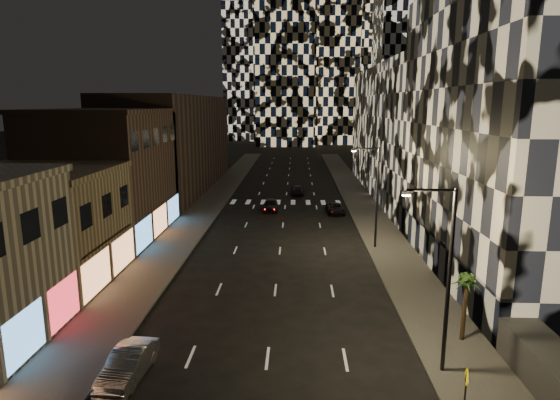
# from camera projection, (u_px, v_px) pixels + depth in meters

# --- Properties ---
(sidewalk_left) EXTENTS (4.00, 120.00, 0.15)m
(sidewalk_left) POSITION_uv_depth(u_px,v_px,m) (211.00, 201.00, 62.60)
(sidewalk_left) COLOR #47443F
(sidewalk_left) RESTS_ON ground
(sidewalk_right) EXTENTS (4.00, 120.00, 0.15)m
(sidewalk_right) POSITION_uv_depth(u_px,v_px,m) (361.00, 202.00, 61.90)
(sidewalk_right) COLOR #47443F
(sidewalk_right) RESTS_ON ground
(curb_left) EXTENTS (0.20, 120.00, 0.15)m
(curb_left) POSITION_uv_depth(u_px,v_px,m) (227.00, 201.00, 62.53)
(curb_left) COLOR #4C4C47
(curb_left) RESTS_ON ground
(curb_right) EXTENTS (0.20, 120.00, 0.15)m
(curb_right) POSITION_uv_depth(u_px,v_px,m) (345.00, 202.00, 61.98)
(curb_right) COLOR #4C4C47
(curb_right) RESTS_ON ground
(retail_tan) EXTENTS (10.00, 10.00, 8.00)m
(retail_tan) POSITION_uv_depth(u_px,v_px,m) (40.00, 229.00, 33.67)
(retail_tan) COLOR #897752
(retail_tan) RESTS_ON ground
(retail_brown) EXTENTS (10.00, 15.00, 12.00)m
(retail_brown) POSITION_uv_depth(u_px,v_px,m) (107.00, 176.00, 45.50)
(retail_brown) COLOR #473528
(retail_brown) RESTS_ON ground
(retail_filler_left) EXTENTS (10.00, 40.00, 14.00)m
(retail_filler_left) POSITION_uv_depth(u_px,v_px,m) (176.00, 143.00, 71.24)
(retail_filler_left) COLOR #473528
(retail_filler_left) RESTS_ON ground
(midrise_right) EXTENTS (16.00, 25.00, 22.00)m
(midrise_right) POSITION_uv_depth(u_px,v_px,m) (549.00, 130.00, 34.39)
(midrise_right) COLOR #232326
(midrise_right) RESTS_ON ground
(midrise_base) EXTENTS (0.60, 25.00, 3.00)m
(midrise_base) POSITION_uv_depth(u_px,v_px,m) (435.00, 252.00, 36.58)
(midrise_base) COLOR #383838
(midrise_base) RESTS_ON ground
(plinth_right) EXTENTS (2.00, 8.00, 2.00)m
(plinth_right) POSITION_uv_depth(u_px,v_px,m) (559.00, 379.00, 20.50)
(plinth_right) COLOR #383838
(plinth_right) RESTS_ON ground
(midrise_filler_right) EXTENTS (16.00, 40.00, 18.00)m
(midrise_filler_right) POSITION_uv_depth(u_px,v_px,m) (427.00, 131.00, 66.60)
(midrise_filler_right) COLOR #232326
(midrise_filler_right) RESTS_ON ground
(streetlight_near) EXTENTS (2.55, 0.25, 9.00)m
(streetlight_near) POSITION_uv_depth(u_px,v_px,m) (445.00, 268.00, 21.74)
(streetlight_near) COLOR black
(streetlight_near) RESTS_ON sidewalk_right
(streetlight_far) EXTENTS (2.55, 0.25, 9.00)m
(streetlight_far) POSITION_uv_depth(u_px,v_px,m) (375.00, 190.00, 41.32)
(streetlight_far) COLOR black
(streetlight_far) RESTS_ON sidewalk_right
(car_silver_parked) EXTENTS (1.86, 4.45, 1.43)m
(car_silver_parked) POSITION_uv_depth(u_px,v_px,m) (128.00, 364.00, 22.22)
(car_silver_parked) COLOR gray
(car_silver_parked) RESTS_ON ground
(car_dark_midlane) EXTENTS (1.84, 4.37, 1.48)m
(car_dark_midlane) POSITION_uv_depth(u_px,v_px,m) (271.00, 205.00, 57.12)
(car_dark_midlane) COLOR black
(car_dark_midlane) RESTS_ON ground
(car_dark_oncoming) EXTENTS (1.95, 4.58, 1.32)m
(car_dark_oncoming) POSITION_uv_depth(u_px,v_px,m) (298.00, 190.00, 67.62)
(car_dark_oncoming) COLOR black
(car_dark_oncoming) RESTS_ON ground
(car_dark_rightlane) EXTENTS (2.19, 4.40, 1.20)m
(car_dark_rightlane) POSITION_uv_depth(u_px,v_px,m) (335.00, 208.00, 55.79)
(car_dark_rightlane) COLOR black
(car_dark_rightlane) RESTS_ON ground
(ped_sign) EXTENTS (0.24, 0.78, 2.39)m
(ped_sign) POSITION_uv_depth(u_px,v_px,m) (466.00, 386.00, 18.76)
(ped_sign) COLOR black
(ped_sign) RESTS_ON sidewalk_right
(palm_tree) EXTENTS (1.92, 1.92, 3.78)m
(palm_tree) POSITION_uv_depth(u_px,v_px,m) (466.00, 286.00, 25.10)
(palm_tree) COLOR #47331E
(palm_tree) RESTS_ON sidewalk_right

